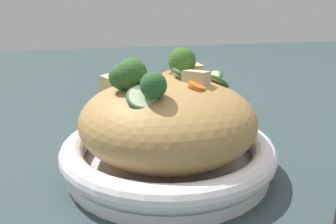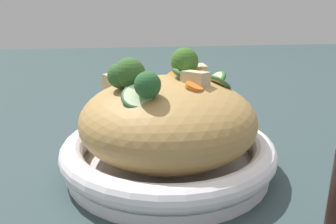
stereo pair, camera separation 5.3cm
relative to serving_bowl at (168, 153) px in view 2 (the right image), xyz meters
The scene contains 7 objects.
ground_plane 0.03m from the serving_bowl, ahead, with size 3.00×3.00×0.00m, color #304142.
serving_bowl is the anchor object (origin of this frame).
noodle_heap 0.05m from the serving_bowl, 49.72° to the right, with size 0.27×0.27×0.13m.
broccoli_florets 0.13m from the serving_bowl, 112.75° to the left, with size 0.14×0.14×0.06m.
carrot_coins 0.12m from the serving_bowl, 11.39° to the left, with size 0.16×0.15×0.04m.
zucchini_slices 0.12m from the serving_bowl, 101.27° to the right, with size 0.14×0.18×0.05m.
chicken_chunks 0.12m from the serving_bowl, 33.60° to the right, with size 0.11×0.17×0.04m.
Camera 2 is at (-0.50, 0.06, 0.26)m, focal length 37.46 mm.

